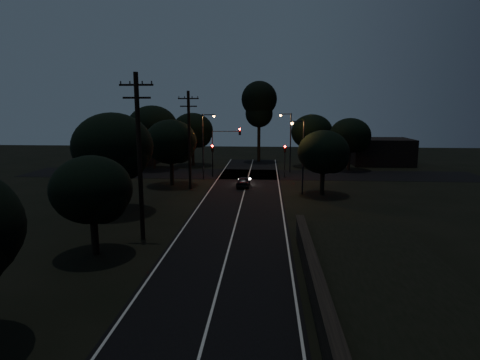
{
  "coord_description": "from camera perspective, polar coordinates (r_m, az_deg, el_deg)",
  "views": [
    {
      "loc": [
        2.33,
        -10.56,
        8.81
      ],
      "look_at": [
        0.0,
        24.0,
        2.5
      ],
      "focal_mm": 30.0,
      "sensor_mm": 36.0,
      "label": 1
    }
  ],
  "objects": [
    {
      "name": "tree_left_d",
      "position": [
        45.86,
        -9.59,
        5.21
      ],
      "size": [
        5.88,
        5.88,
        7.46
      ],
      "color": "black",
      "rests_on": "ground"
    },
    {
      "name": "tree_left_b",
      "position": [
        25.13,
        -20.08,
        -1.55
      ],
      "size": [
        4.75,
        4.75,
        6.04
      ],
      "color": "black",
      "rests_on": "ground"
    },
    {
      "name": "tree_left_c",
      "position": [
        34.95,
        -17.34,
        4.31
      ],
      "size": [
        6.65,
        6.65,
        8.4
      ],
      "color": "black",
      "rests_on": "ground"
    },
    {
      "name": "signal_mast",
      "position": [
        51.02,
        -2.07,
        5.29
      ],
      "size": [
        3.7,
        0.35,
        6.25
      ],
      "color": "black",
      "rests_on": "ground"
    },
    {
      "name": "signal_right",
      "position": [
        50.95,
        6.39,
        3.53
      ],
      "size": [
        0.28,
        0.35,
        4.1
      ],
      "color": "black",
      "rests_on": "ground"
    },
    {
      "name": "streetlight_a",
      "position": [
        49.33,
        -5.09,
        5.43
      ],
      "size": [
        1.66,
        0.26,
        8.0
      ],
      "color": "black",
      "rests_on": "ground"
    },
    {
      "name": "streetlight_b",
      "position": [
        54.8,
        7.0,
        5.88
      ],
      "size": [
        1.66,
        0.26,
        8.0
      ],
      "color": "black",
      "rests_on": "ground"
    },
    {
      "name": "tree_far_e",
      "position": [
        58.8,
        15.58,
        5.98
      ],
      "size": [
        5.77,
        5.77,
        7.32
      ],
      "color": "black",
      "rests_on": "ground"
    },
    {
      "name": "road_surface",
      "position": [
        42.66,
        0.64,
        -1.58
      ],
      "size": [
        60.0,
        70.0,
        0.03
      ],
      "color": "black",
      "rests_on": "ground"
    },
    {
      "name": "utility_pole_mid",
      "position": [
        27.05,
        -14.13,
        3.49
      ],
      "size": [
        2.2,
        0.3,
        11.0
      ],
      "color": "black",
      "rests_on": "ground"
    },
    {
      "name": "signal_left",
      "position": [
        51.37,
        -3.93,
        3.62
      ],
      "size": [
        0.28,
        0.35,
        4.1
      ],
      "color": "black",
      "rests_on": "ground"
    },
    {
      "name": "tall_pine",
      "position": [
        65.57,
        2.74,
        10.76
      ],
      "size": [
        5.69,
        5.69,
        12.94
      ],
      "color": "black",
      "rests_on": "ground"
    },
    {
      "name": "tree_far_w",
      "position": [
        58.73,
        -12.14,
        7.25
      ],
      "size": [
        7.1,
        7.1,
        9.06
      ],
      "color": "black",
      "rests_on": "ground"
    },
    {
      "name": "building_right",
      "position": [
        66.32,
        19.33,
        3.85
      ],
      "size": [
        9.0,
        7.0,
        4.0
      ],
      "primitive_type": "cube",
      "color": "black",
      "rests_on": "ground"
    },
    {
      "name": "streetlight_c",
      "position": [
        40.95,
        8.76,
        3.95
      ],
      "size": [
        1.46,
        0.26,
        7.5
      ],
      "color": "black",
      "rests_on": "ground"
    },
    {
      "name": "car",
      "position": [
        44.77,
        0.49,
        -0.24
      ],
      "size": [
        1.53,
        3.58,
        1.2
      ],
      "primitive_type": "imported",
      "rotation": [
        0.0,
        0.0,
        3.11
      ],
      "color": "black",
      "rests_on": "ground"
    },
    {
      "name": "building_left",
      "position": [
        66.75,
        -15.75,
        4.26
      ],
      "size": [
        10.0,
        8.0,
        4.4
      ],
      "primitive_type": "cube",
      "color": "black",
      "rests_on": "ground"
    },
    {
      "name": "tree_far_ne",
      "position": [
        60.94,
        10.41,
        6.6
      ],
      "size": [
        6.14,
        6.14,
        7.77
      ],
      "color": "black",
      "rests_on": "ground"
    },
    {
      "name": "tree_far_nw",
      "position": [
        61.55,
        -6.6,
        6.86
      ],
      "size": [
        6.29,
        6.29,
        7.97
      ],
      "color": "black",
      "rests_on": "ground"
    },
    {
      "name": "utility_pole_far",
      "position": [
        43.49,
        -7.24,
        5.86
      ],
      "size": [
        2.2,
        0.3,
        10.5
      ],
      "color": "black",
      "rests_on": "ground"
    },
    {
      "name": "retaining_wall",
      "position": [
        16.74,
        23.63,
        -19.92
      ],
      "size": [
        6.93,
        26.0,
        1.6
      ],
      "color": "black",
      "rests_on": "ground"
    },
    {
      "name": "tree_right_a",
      "position": [
        41.13,
        12.04,
        3.74
      ],
      "size": [
        5.16,
        5.16,
        6.57
      ],
      "color": "black",
      "rests_on": "ground"
    }
  ]
}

